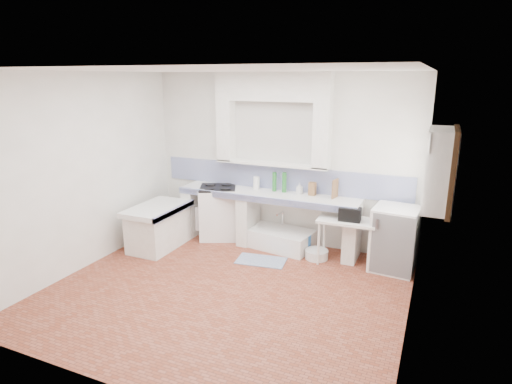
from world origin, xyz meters
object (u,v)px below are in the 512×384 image
at_px(stove, 218,213).
at_px(side_table, 346,242).
at_px(sink, 278,239).
at_px(fridge, 394,239).

relative_size(stove, side_table, 1.04).
bearing_deg(side_table, sink, 167.72).
relative_size(stove, fridge, 0.94).
height_order(stove, side_table, stove).
height_order(sink, fridge, fridge).
bearing_deg(fridge, sink, -178.66).
relative_size(sink, side_table, 1.36).
bearing_deg(sink, stove, -171.71).
distance_m(side_table, fridge, 0.69).
distance_m(stove, side_table, 2.28).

